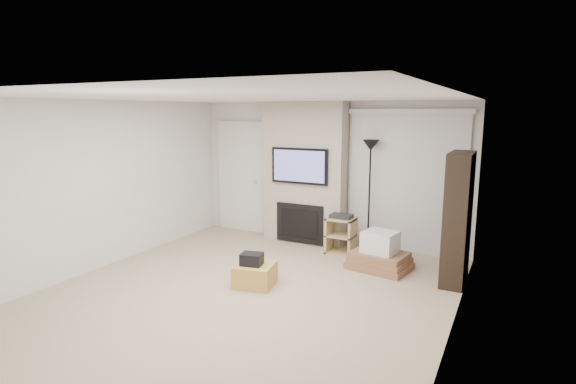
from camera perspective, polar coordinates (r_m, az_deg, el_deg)
The scene contains 16 objects.
floor at distance 5.99m, azimuth -5.37°, elevation -12.75°, with size 5.00×5.50×0.00m, color tan.
ceiling at distance 5.52m, azimuth -5.81°, elevation 11.91°, with size 5.00×5.50×0.00m, color white.
wall_back at distance 8.04m, azimuth 5.05°, elevation 2.45°, with size 5.00×2.50×0.00m, color silver.
wall_front at distance 3.70m, azimuth -29.48°, elevation -8.21°, with size 5.00×2.50×0.00m, color silver.
wall_left at distance 7.26m, azimuth -22.43°, elevation 0.88°, with size 5.50×2.50×0.00m, color silver.
wall_right at distance 4.79m, azimuth 20.57°, elevation -3.53°, with size 5.50×2.50×0.00m, color silver.
hvac_vent at distance 6.02m, azimuth 1.69°, elevation 11.78°, with size 0.35×0.18×0.01m, color silver.
ottoman at distance 6.20m, azimuth -4.20°, elevation -10.41°, with size 0.50×0.50×0.30m, color #BE9845.
black_bag at distance 6.10m, azimuth -4.62°, elevation -8.49°, with size 0.28×0.22×0.16m, color black.
fireplace_wall at distance 7.99m, azimuth 2.15°, elevation 2.33°, with size 1.50×0.47×2.50m.
entry_door at distance 8.86m, azimuth -5.91°, elevation 1.89°, with size 1.02×0.11×2.14m.
vertical_blinds at distance 7.58m, azimuth 14.76°, elevation 1.85°, with size 1.98×0.10×2.37m.
floor_lamp at distance 7.50m, azimuth 10.40°, elevation 3.51°, with size 0.28×0.28×1.88m.
av_stand at distance 7.52m, azimuth 6.74°, elevation -5.17°, with size 0.45×0.38×0.66m.
box_stack at distance 6.90m, azimuth 11.58°, elevation -7.82°, with size 0.96×0.79×0.58m.
bookshelf at distance 6.52m, azimuth 20.75°, elevation -3.15°, with size 0.30×0.80×1.80m.
Camera 1 is at (2.99, -4.63, 2.34)m, focal length 28.00 mm.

